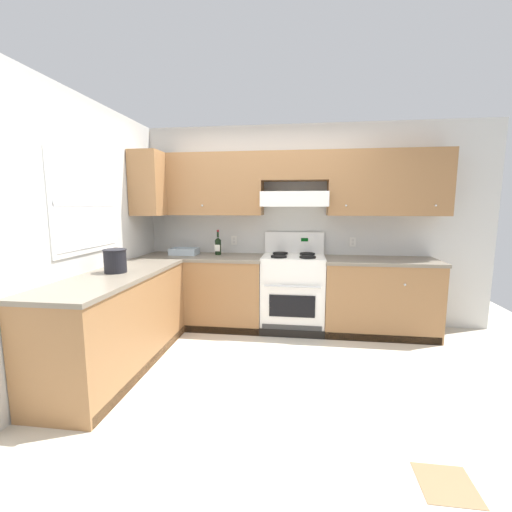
# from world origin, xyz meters

# --- Properties ---
(ground_plane) EXTENTS (7.04, 7.04, 0.00)m
(ground_plane) POSITION_xyz_m (0.00, 0.00, 0.00)
(ground_plane) COLOR beige
(floor_accent_tile) EXTENTS (0.30, 0.30, 0.01)m
(floor_accent_tile) POSITION_xyz_m (1.29, -1.09, 0.00)
(floor_accent_tile) COLOR olive
(floor_accent_tile) RESTS_ON ground_plane
(wall_back) EXTENTS (4.68, 0.57, 2.55)m
(wall_back) POSITION_xyz_m (0.41, 1.53, 1.48)
(wall_back) COLOR silver
(wall_back) RESTS_ON ground_plane
(wall_left) EXTENTS (0.47, 4.00, 2.55)m
(wall_left) POSITION_xyz_m (-1.59, 0.23, 1.34)
(wall_left) COLOR silver
(wall_left) RESTS_ON ground_plane
(counter_back_run) EXTENTS (3.60, 0.65, 0.91)m
(counter_back_run) POSITION_xyz_m (0.23, 1.24, 0.45)
(counter_back_run) COLOR olive
(counter_back_run) RESTS_ON ground_plane
(counter_left_run) EXTENTS (0.63, 1.91, 0.91)m
(counter_left_run) POSITION_xyz_m (-1.24, -0.00, 0.45)
(counter_left_run) COLOR olive
(counter_left_run) RESTS_ON ground_plane
(stove) EXTENTS (0.76, 0.62, 1.20)m
(stove) POSITION_xyz_m (0.37, 1.25, 0.48)
(stove) COLOR white
(stove) RESTS_ON ground_plane
(wine_bottle) EXTENTS (0.08, 0.08, 0.32)m
(wine_bottle) POSITION_xyz_m (-0.61, 1.36, 1.03)
(wine_bottle) COLOR black
(wine_bottle) RESTS_ON counter_back_run
(bowl) EXTENTS (0.35, 0.24, 0.08)m
(bowl) POSITION_xyz_m (-1.04, 1.31, 0.94)
(bowl) COLOR #9EADB7
(bowl) RESTS_ON counter_back_run
(bucket) EXTENTS (0.22, 0.22, 0.22)m
(bucket) POSITION_xyz_m (-1.28, 0.06, 1.03)
(bucket) COLOR black
(bucket) RESTS_ON counter_left_run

